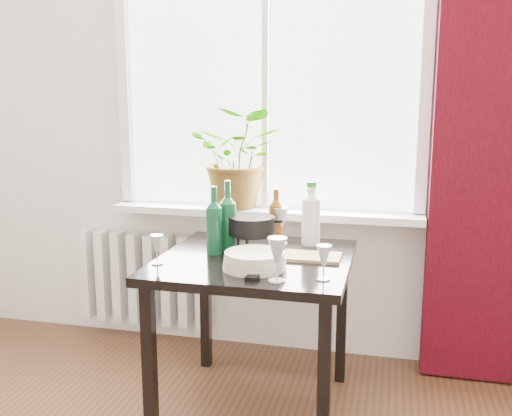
% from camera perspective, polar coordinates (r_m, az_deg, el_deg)
% --- Properties ---
extents(window, '(1.72, 0.08, 1.62)m').
position_cam_1_polar(window, '(3.16, 1.08, 13.73)').
color(window, white).
rests_on(window, ground).
extents(windowsill, '(1.72, 0.20, 0.04)m').
position_cam_1_polar(windowsill, '(3.15, 0.75, -0.44)').
color(windowsill, white).
rests_on(windowsill, ground).
extents(curtain, '(0.50, 0.12, 2.56)m').
position_cam_1_polar(curtain, '(3.01, 22.06, 7.32)').
color(curtain, '#34040C').
rests_on(curtain, ground).
extents(radiator, '(0.80, 0.10, 0.55)m').
position_cam_1_polar(radiator, '(3.53, -11.21, -6.89)').
color(radiator, white).
rests_on(radiator, ground).
extents(table, '(0.85, 0.85, 0.74)m').
position_cam_1_polar(table, '(2.60, -0.08, -6.87)').
color(table, black).
rests_on(table, ground).
extents(potted_plant, '(0.51, 0.44, 0.55)m').
position_cam_1_polar(potted_plant, '(3.15, -1.66, 5.01)').
color(potted_plant, '#40701E').
rests_on(potted_plant, windowsill).
extents(wine_bottle_left, '(0.08, 0.08, 0.32)m').
position_cam_1_polar(wine_bottle_left, '(2.61, -4.21, -1.18)').
color(wine_bottle_left, '#0C4122').
rests_on(wine_bottle_left, table).
extents(wine_bottle_right, '(0.10, 0.10, 0.33)m').
position_cam_1_polar(wine_bottle_right, '(2.66, -2.83, -0.71)').
color(wine_bottle_right, '#0D4824').
rests_on(wine_bottle_right, table).
extents(bottle_amber, '(0.08, 0.08, 0.28)m').
position_cam_1_polar(bottle_amber, '(2.79, 2.02, -0.77)').
color(bottle_amber, brown).
rests_on(bottle_amber, table).
extents(cleaning_bottle, '(0.09, 0.09, 0.32)m').
position_cam_1_polar(cleaning_bottle, '(2.78, 5.53, -0.45)').
color(cleaning_bottle, white).
rests_on(cleaning_bottle, table).
extents(wineglass_front_right, '(0.09, 0.09, 0.18)m').
position_cam_1_polar(wineglass_front_right, '(2.22, 2.13, -5.13)').
color(wineglass_front_right, silver).
rests_on(wineglass_front_right, table).
extents(wineglass_far_right, '(0.08, 0.08, 0.14)m').
position_cam_1_polar(wineglass_far_right, '(2.25, 6.79, -5.41)').
color(wineglass_far_right, silver).
rests_on(wineglass_far_right, table).
extents(wineglass_back_center, '(0.10, 0.10, 0.19)m').
position_cam_1_polar(wineglass_back_center, '(2.79, 2.43, -1.73)').
color(wineglass_back_center, silver).
rests_on(wineglass_back_center, table).
extents(wineglass_back_left, '(0.09, 0.09, 0.17)m').
position_cam_1_polar(wineglass_back_left, '(2.87, -3.13, -1.56)').
color(wineglass_back_left, silver).
rests_on(wineglass_back_left, table).
extents(wineglass_front_left, '(0.07, 0.07, 0.13)m').
position_cam_1_polar(wineglass_front_left, '(2.49, -9.87, -4.10)').
color(wineglass_front_left, silver).
rests_on(wineglass_front_left, table).
extents(plate_stack, '(0.28, 0.28, 0.07)m').
position_cam_1_polar(plate_stack, '(2.39, -0.15, -5.28)').
color(plate_stack, beige).
rests_on(plate_stack, table).
extents(fondue_pot, '(0.31, 0.30, 0.17)m').
position_cam_1_polar(fondue_pot, '(2.65, -0.41, -2.61)').
color(fondue_pot, black).
rests_on(fondue_pot, table).
extents(tv_remote, '(0.06, 0.16, 0.02)m').
position_cam_1_polar(tv_remote, '(2.30, 0.05, -6.61)').
color(tv_remote, black).
rests_on(tv_remote, table).
extents(cutting_board, '(0.27, 0.17, 0.01)m').
position_cam_1_polar(cutting_board, '(2.57, 5.52, -4.87)').
color(cutting_board, '#9B7D46').
rests_on(cutting_board, table).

